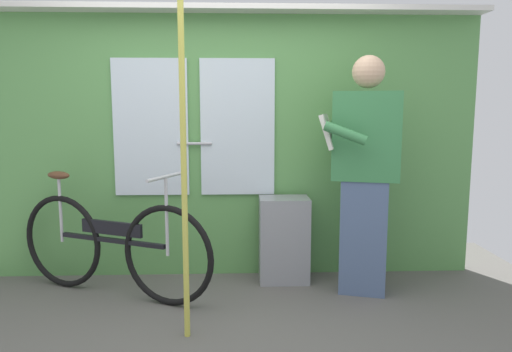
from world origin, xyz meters
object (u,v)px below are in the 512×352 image
bicycle_near_door (111,245)px  passenger_reading_newspaper (364,171)px  handrail_pole (184,165)px  trash_bin_by_wall (284,239)px

bicycle_near_door → passenger_reading_newspaper: (1.87, -0.02, 0.55)m
handrail_pole → trash_bin_by_wall: bearing=53.8°
trash_bin_by_wall → bicycle_near_door: bearing=-168.9°
passenger_reading_newspaper → trash_bin_by_wall: 0.86m
bicycle_near_door → handrail_pole: size_ratio=0.73×
handrail_pole → passenger_reading_newspaper: bearing=27.8°
bicycle_near_door → handrail_pole: bearing=-23.1°
passenger_reading_newspaper → handrail_pole: 1.42m
bicycle_near_door → passenger_reading_newspaper: 1.95m
trash_bin_by_wall → handrail_pole: size_ratio=0.32×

